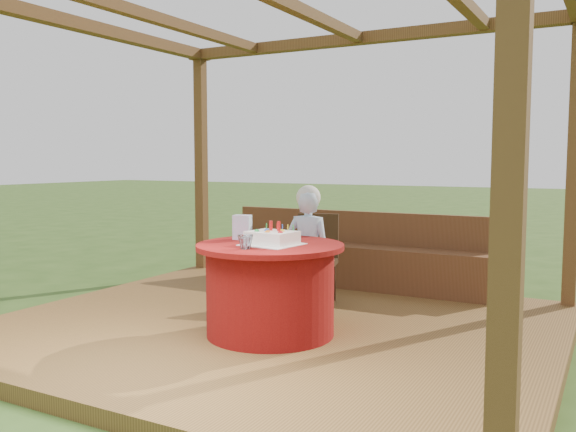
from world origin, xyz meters
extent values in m
plane|color=#2D4C19|center=(0.00, 0.00, 0.00)|extent=(60.00, 60.00, 0.00)
cube|color=brown|center=(0.00, 0.00, 0.06)|extent=(4.50, 4.00, 0.12)
cube|color=brown|center=(2.13, -1.88, 1.42)|extent=(0.12, 0.12, 2.60)
cube|color=brown|center=(-2.13, 1.88, 1.42)|extent=(0.12, 0.12, 2.60)
cube|color=brown|center=(2.13, 1.88, 1.42)|extent=(0.12, 0.12, 2.60)
cube|color=brown|center=(0.00, 1.88, 2.78)|extent=(4.50, 0.14, 0.12)
cube|color=brown|center=(-2.13, 0.00, 2.78)|extent=(0.14, 4.00, 0.12)
cube|color=brown|center=(-1.30, 0.00, 2.78)|extent=(0.10, 3.70, 0.10)
cube|color=brown|center=(0.00, 1.70, 0.34)|extent=(3.00, 0.42, 0.45)
cube|color=brown|center=(0.00, 1.88, 0.75)|extent=(3.00, 0.06, 0.35)
cylinder|color=maroon|center=(0.15, -0.31, 0.46)|extent=(0.99, 0.99, 0.68)
cylinder|color=maroon|center=(0.15, -0.31, 0.82)|extent=(1.14, 1.14, 0.04)
cube|color=#342210|center=(0.00, 0.79, 0.51)|extent=(0.48, 0.48, 0.05)
cylinder|color=#342210|center=(-0.11, 0.59, 0.32)|extent=(0.04, 0.04, 0.39)
cylinder|color=#342210|center=(0.19, 0.68, 0.32)|extent=(0.04, 0.04, 0.39)
cylinder|color=#342210|center=(-0.20, 0.90, 0.32)|extent=(0.04, 0.04, 0.39)
cylinder|color=#342210|center=(0.11, 0.98, 0.32)|extent=(0.04, 0.04, 0.39)
cube|color=#342210|center=(-0.05, 0.96, 0.74)|extent=(0.39, 0.14, 0.45)
imported|color=#A9D3FB|center=(0.15, 0.34, 0.67)|extent=(0.43, 0.31, 1.10)
sphere|color=white|center=(0.15, 0.34, 1.16)|extent=(0.21, 0.21, 0.21)
cube|color=white|center=(0.19, -0.35, 0.84)|extent=(0.44, 0.44, 0.01)
cube|color=white|center=(0.19, -0.35, 0.89)|extent=(0.37, 0.31, 0.10)
cylinder|color=red|center=(0.16, -0.31, 0.98)|extent=(0.03, 0.03, 0.08)
cylinder|color=red|center=(0.23, -0.31, 0.98)|extent=(0.03, 0.03, 0.08)
sphere|color=green|center=(0.09, -0.41, 0.95)|extent=(0.04, 0.04, 0.04)
sphere|color=orange|center=(0.19, -0.42, 0.95)|extent=(0.04, 0.04, 0.04)
sphere|color=red|center=(0.29, -0.40, 0.95)|extent=(0.04, 0.04, 0.04)
sphere|color=blue|center=(0.13, -0.33, 0.95)|extent=(0.04, 0.04, 0.04)
sphere|color=yellow|center=(0.26, -0.32, 0.95)|extent=(0.04, 0.04, 0.04)
cube|color=#E795CD|center=(-0.18, -0.20, 0.94)|extent=(0.16, 0.12, 0.20)
imported|color=white|center=(0.13, -0.64, 0.89)|extent=(0.13, 0.13, 0.11)
camera|label=1|loc=(2.50, -4.35, 1.48)|focal=38.00mm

